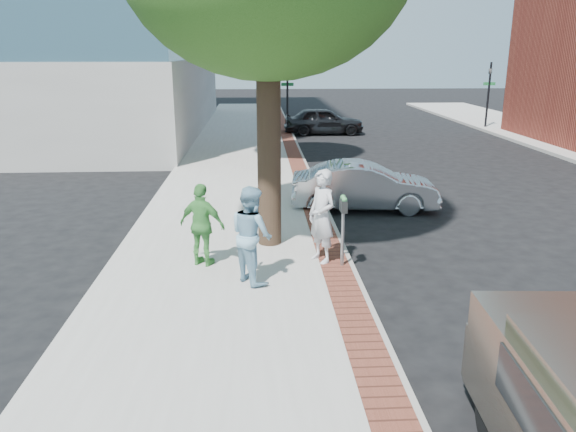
{
  "coord_description": "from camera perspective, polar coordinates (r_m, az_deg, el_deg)",
  "views": [
    {
      "loc": [
        -0.86,
        -10.27,
        4.35
      ],
      "look_at": [
        -0.26,
        0.47,
        1.2
      ],
      "focal_mm": 35.0,
      "sensor_mm": 36.0,
      "label": 1
    }
  ],
  "objects": [
    {
      "name": "parking_meter",
      "position": [
        11.23,
        5.63,
        -0.01
      ],
      "size": [
        0.12,
        0.32,
        1.47
      ],
      "color": "gray",
      "rests_on": "sidewalk"
    },
    {
      "name": "bg_car",
      "position": [
        31.11,
        3.65,
        9.63
      ],
      "size": [
        4.33,
        1.76,
        1.47
      ],
      "primitive_type": "imported",
      "rotation": [
        0.0,
        0.0,
        1.58
      ],
      "color": "black",
      "rests_on": "ground"
    },
    {
      "name": "sedan_silver",
      "position": [
        16.09,
        7.78,
        2.99
      ],
      "size": [
        4.23,
        1.82,
        1.36
      ],
      "primitive_type": "imported",
      "rotation": [
        0.0,
        0.0,
        1.48
      ],
      "color": "#B7B9BF",
      "rests_on": "ground"
    },
    {
      "name": "brick_strip",
      "position": [
        18.81,
        1.66,
        3.43
      ],
      "size": [
        0.6,
        60.0,
        0.01
      ],
      "primitive_type": "cube",
      "color": "brown",
      "rests_on": "sidewalk"
    },
    {
      "name": "ground",
      "position": [
        11.18,
        1.49,
        -6.56
      ],
      "size": [
        120.0,
        120.0,
        0.0
      ],
      "primitive_type": "plane",
      "color": "black",
      "rests_on": "ground"
    },
    {
      "name": "sidewalk",
      "position": [
        18.77,
        -5.06,
        3.1
      ],
      "size": [
        5.0,
        60.0,
        0.15
      ],
      "primitive_type": "cube",
      "color": "#9E9991",
      "rests_on": "ground"
    },
    {
      "name": "signal_near",
      "position": [
        32.38,
        -0.06,
        12.61
      ],
      "size": [
        0.7,
        0.15,
        3.8
      ],
      "color": "black",
      "rests_on": "ground"
    },
    {
      "name": "person_gray",
      "position": [
        11.48,
        3.46,
        -0.03
      ],
      "size": [
        0.77,
        0.85,
        1.95
      ],
      "primitive_type": "imported",
      "rotation": [
        0.0,
        0.0,
        -1.02
      ],
      "color": "silver",
      "rests_on": "sidewalk"
    },
    {
      "name": "office_base",
      "position": [
        34.55,
        -24.22,
        11.03
      ],
      "size": [
        18.2,
        22.2,
        4.0
      ],
      "primitive_type": "cube",
      "color": "gray",
      "rests_on": "ground"
    },
    {
      "name": "person_officer",
      "position": [
        10.5,
        -3.73,
        -1.88
      ],
      "size": [
        1.07,
        1.13,
        1.85
      ],
      "primitive_type": "imported",
      "rotation": [
        0.0,
        0.0,
        2.14
      ],
      "color": "#80AEC6",
      "rests_on": "sidewalk"
    },
    {
      "name": "person_green",
      "position": [
        11.42,
        -8.7,
        -0.91
      ],
      "size": [
        1.08,
        0.79,
        1.7
      ],
      "primitive_type": "imported",
      "rotation": [
        0.0,
        0.0,
        2.71
      ],
      "color": "#489A46",
      "rests_on": "sidewalk"
    },
    {
      "name": "signal_far",
      "position": [
        34.99,
        19.72,
        11.96
      ],
      "size": [
        0.7,
        0.15,
        3.8
      ],
      "color": "black",
      "rests_on": "ground"
    },
    {
      "name": "curb",
      "position": [
        18.86,
        2.72,
        3.21
      ],
      "size": [
        0.1,
        60.0,
        0.15
      ],
      "primitive_type": "cube",
      "color": "gray",
      "rests_on": "ground"
    },
    {
      "name": "tree_far",
      "position": [
        22.29,
        -2.38,
        18.75
      ],
      "size": [
        4.8,
        4.8,
        7.14
      ],
      "color": "black",
      "rests_on": "sidewalk"
    }
  ]
}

